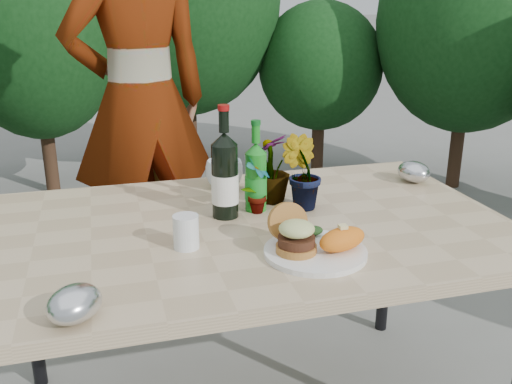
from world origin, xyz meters
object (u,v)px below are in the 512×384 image
object	(u,v)px
dinner_plate	(315,252)
wine_bottle	(225,177)
person	(140,102)
patio_table	(249,241)

from	to	relation	value
dinner_plate	wine_bottle	bearing A→B (deg)	116.59
person	wine_bottle	bearing A→B (deg)	86.82
person	dinner_plate	bearing A→B (deg)	91.40
wine_bottle	person	distance (m)	1.05
wine_bottle	person	size ratio (longest dim) A/B	0.19
patio_table	dinner_plate	bearing A→B (deg)	-65.93
dinner_plate	patio_table	bearing A→B (deg)	114.07
patio_table	person	world-z (taller)	person
wine_bottle	person	xyz separation A→B (m)	(-0.17, 1.03, 0.06)
patio_table	wine_bottle	xyz separation A→B (m)	(-0.06, 0.08, 0.19)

